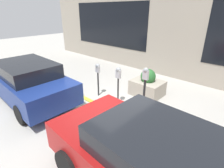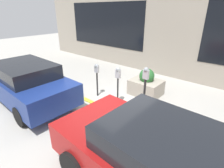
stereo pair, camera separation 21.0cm
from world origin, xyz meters
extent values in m
plane|color=#ADAAA3|center=(0.00, 0.00, 0.00)|extent=(40.00, 40.00, 0.00)
cube|color=gold|center=(0.00, 0.08, 0.02)|extent=(19.00, 0.16, 0.04)
cube|color=#9E9384|center=(0.00, -4.48, 2.13)|extent=(19.00, 0.15, 4.26)
cube|color=black|center=(4.28, -4.39, 2.34)|extent=(5.70, 0.02, 2.55)
cylinder|color=#232326|center=(-1.04, -0.52, 0.62)|extent=(0.07, 0.07, 1.25)
cube|color=#B7B7BC|center=(-1.04, -0.52, 1.40)|extent=(0.18, 0.09, 0.29)
sphere|color=gray|center=(-1.04, -0.52, 1.54)|extent=(0.16, 0.16, 0.16)
cylinder|color=#232326|center=(0.03, -0.49, 0.51)|extent=(0.06, 0.06, 1.02)
cube|color=#B7B7BC|center=(0.03, -0.49, 1.18)|extent=(0.18, 0.09, 0.30)
sphere|color=gray|center=(0.03, -0.49, 1.33)|extent=(0.15, 0.15, 0.15)
cylinder|color=#232326|center=(1.06, -0.48, 0.49)|extent=(0.06, 0.06, 0.99)
cube|color=#B7B7BC|center=(1.06, -0.48, 1.12)|extent=(0.18, 0.09, 0.26)
sphere|color=gray|center=(1.06, -0.48, 1.25)|extent=(0.16, 0.16, 0.16)
cube|color=#A39989|center=(-0.34, -1.86, 0.30)|extent=(1.20, 0.96, 0.60)
sphere|color=#28662D|center=(-0.34, -1.86, 0.80)|extent=(0.59, 0.59, 0.59)
cube|color=maroon|center=(-2.52, 1.62, 0.68)|extent=(4.02, 2.02, 0.65)
cube|color=black|center=(-2.68, 1.62, 1.22)|extent=(2.11, 1.73, 0.44)
cylinder|color=black|center=(-1.29, 0.75, 0.35)|extent=(0.70, 0.23, 0.70)
cylinder|color=black|center=(-1.29, 2.49, 0.35)|extent=(0.70, 0.23, 0.70)
cube|color=navy|center=(2.75, 1.54, 0.68)|extent=(4.46, 1.85, 0.72)
cube|color=black|center=(2.57, 1.54, 1.27)|extent=(2.33, 1.61, 0.47)
cylinder|color=black|center=(4.13, 0.71, 0.31)|extent=(0.63, 0.22, 0.63)
cylinder|color=black|center=(1.38, 0.71, 0.31)|extent=(0.63, 0.22, 0.63)
cylinder|color=black|center=(1.38, 2.38, 0.31)|extent=(0.63, 0.22, 0.63)
camera|label=1|loc=(-3.66, 3.78, 3.21)|focal=28.00mm
camera|label=2|loc=(-3.51, 3.92, 3.21)|focal=28.00mm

